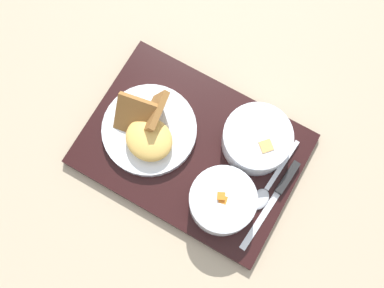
{
  "coord_description": "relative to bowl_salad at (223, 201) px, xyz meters",
  "views": [
    {
      "loc": [
        -0.12,
        0.21,
        0.94
      ],
      "look_at": [
        0.0,
        0.0,
        0.05
      ],
      "focal_mm": 45.0,
      "sensor_mm": 36.0,
      "label": 1
    }
  ],
  "objects": [
    {
      "name": "serving_tray",
      "position": [
        0.1,
        -0.07,
        -0.04
      ],
      "size": [
        0.42,
        0.3,
        0.02
      ],
      "color": "black",
      "rests_on": "ground_plane"
    },
    {
      "name": "plate_main",
      "position": [
        0.19,
        -0.05,
        -0.01
      ],
      "size": [
        0.19,
        0.19,
        0.08
      ],
      "color": "silver",
      "rests_on": "serving_tray"
    },
    {
      "name": "spoon",
      "position": [
        -0.06,
        -0.08,
        -0.03
      ],
      "size": [
        0.03,
        0.16,
        0.01
      ],
      "rotation": [
        0.0,
        0.0,
        1.49
      ],
      "color": "silver",
      "rests_on": "serving_tray"
    },
    {
      "name": "bowl_salad",
      "position": [
        0.0,
        0.0,
        0.0
      ],
      "size": [
        0.12,
        0.12,
        0.07
      ],
      "color": "silver",
      "rests_on": "serving_tray"
    },
    {
      "name": "ground_plane",
      "position": [
        0.1,
        -0.07,
        -0.05
      ],
      "size": [
        4.0,
        4.0,
        0.0
      ],
      "primitive_type": "plane",
      "color": "tan"
    },
    {
      "name": "bowl_soup",
      "position": [
        0.0,
        -0.14,
        -0.0
      ],
      "size": [
        0.13,
        0.13,
        0.06
      ],
      "color": "silver",
      "rests_on": "serving_tray"
    },
    {
      "name": "knife",
      "position": [
        -0.08,
        -0.08,
        -0.03
      ],
      "size": [
        0.03,
        0.2,
        0.01
      ],
      "rotation": [
        0.0,
        0.0,
        1.5
      ],
      "color": "silver",
      "rests_on": "serving_tray"
    }
  ]
}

